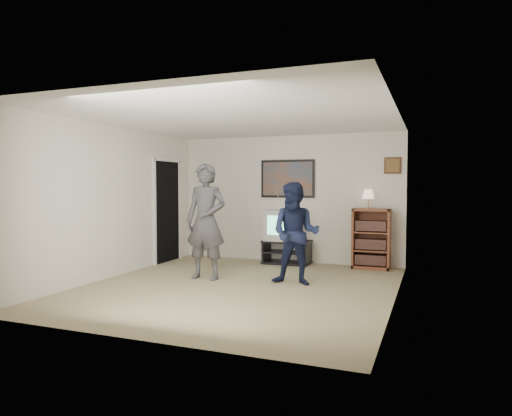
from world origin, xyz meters
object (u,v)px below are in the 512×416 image
Objects in this scene: media_stand at (287,252)px; person_short at (295,234)px; crt_television at (285,225)px; bookshelf at (371,239)px; person_tall at (206,221)px.

person_short is at bearing -69.31° from media_stand.
bookshelf is at bearing 4.63° from crt_television.
media_stand is 0.52m from crt_television.
person_short reaches higher than media_stand.
crt_television is 1.64m from bookshelf.
media_stand is 1.62m from bookshelf.
bookshelf is (1.62, 0.05, -0.20)m from crt_television.
bookshelf is at bearing 61.30° from person_short.
person_short is (-0.91, -1.79, 0.24)m from bookshelf.
person_tall reaches higher than media_stand.
person_tall is at bearing -177.47° from person_short.
person_short is at bearing 3.10° from person_tall.
person_tall is at bearing -113.84° from media_stand.
bookshelf reaches higher than media_stand.
bookshelf reaches higher than crt_television.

